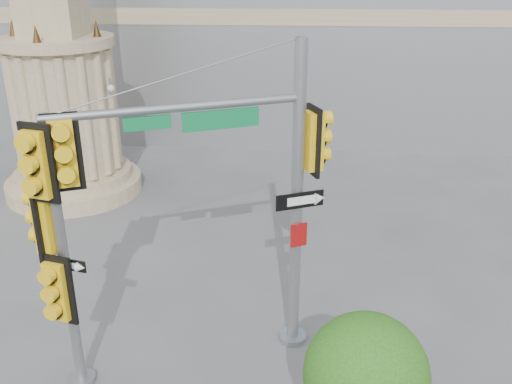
{
  "coord_description": "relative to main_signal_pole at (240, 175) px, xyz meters",
  "views": [
    {
      "loc": [
        1.28,
        -8.3,
        7.48
      ],
      "look_at": [
        0.58,
        2.0,
        3.11
      ],
      "focal_mm": 40.0,
      "sensor_mm": 36.0,
      "label": 1
    }
  ],
  "objects": [
    {
      "name": "monument",
      "position": [
        -6.36,
        7.94,
        1.7
      ],
      "size": [
        4.4,
        4.4,
        16.6
      ],
      "color": "tan",
      "rests_on": "ground"
    },
    {
      "name": "main_signal_pole",
      "position": [
        0.0,
        0.0,
        0.0
      ],
      "size": [
        4.51,
        2.23,
        6.16
      ],
      "rotation": [
        0.0,
        0.0,
        0.4
      ],
      "color": "slate",
      "rests_on": "ground"
    },
    {
      "name": "secondary_signal_pole",
      "position": [
        -3.0,
        -1.22,
        -0.77
      ],
      "size": [
        0.9,
        0.8,
        5.19
      ],
      "rotation": [
        0.0,
        0.0,
        -0.25
      ],
      "color": "slate",
      "rests_on": "ground"
    },
    {
      "name": "street_tree",
      "position": [
        2.07,
        -2.85,
        -1.94
      ],
      "size": [
        1.83,
        1.79,
        2.85
      ],
      "color": "tan",
      "rests_on": "ground"
    }
  ]
}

